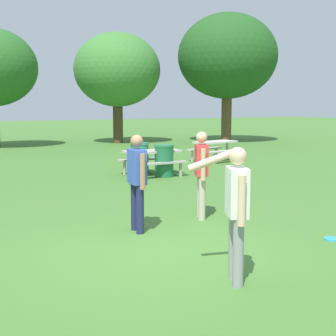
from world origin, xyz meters
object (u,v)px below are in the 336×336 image
object	(u,v)px
person_catcher	(236,204)
picnic_table_far	(215,147)
picnic_table_near	(152,157)
trash_can_further_along	(140,158)
person_bystander	(137,177)
tree_slender_mid	(227,57)
trash_can_beside_table	(164,160)
frisbee	(332,239)
person_thrower	(201,169)
tree_far_right	(117,70)

from	to	relation	value
person_catcher	picnic_table_far	distance (m)	12.33
picnic_table_near	trash_can_further_along	bearing A→B (deg)	99.39
person_bystander	picnic_table_near	distance (m)	6.37
person_catcher	picnic_table_far	xyz separation A→B (m)	(6.76, 10.30, -0.40)
person_bystander	tree_slender_mid	distance (m)	20.35
person_bystander	picnic_table_far	size ratio (longest dim) A/B	0.84
picnic_table_near	trash_can_beside_table	bearing A→B (deg)	-54.62
picnic_table_near	tree_slender_mid	bearing A→B (deg)	45.05
trash_can_beside_table	trash_can_further_along	size ratio (longest dim) A/B	1.00
trash_can_beside_table	trash_can_further_along	xyz separation A→B (m)	(-0.34, 1.00, 0.00)
picnic_table_near	frisbee	bearing A→B (deg)	-94.31
frisbee	picnic_table_near	xyz separation A→B (m)	(0.56, 7.48, 0.55)
person_thrower	person_catcher	size ratio (longest dim) A/B	1.00
tree_far_right	tree_slender_mid	xyz separation A→B (m)	(5.88, -2.23, 0.83)
picnic_table_near	tree_far_right	xyz separation A→B (m)	(3.86, 11.99, 3.49)
person_catcher	picnic_table_near	xyz separation A→B (m)	(3.01, 8.20, -0.40)
tree_far_right	person_thrower	bearing A→B (deg)	-107.62
person_thrower	person_bystander	bearing A→B (deg)	-169.21
person_catcher	trash_can_beside_table	distance (m)	8.53
tree_far_right	person_bystander	bearing A→B (deg)	-111.56
person_thrower	trash_can_further_along	distance (m)	6.16
person_bystander	trash_can_beside_table	world-z (taller)	person_bystander
person_bystander	tree_far_right	distance (m)	19.12
picnic_table_near	person_thrower	bearing A→B (deg)	-107.08
tree_slender_mid	person_thrower	bearing A→B (deg)	-127.07
person_catcher	person_bystander	world-z (taller)	same
picnic_table_near	tree_far_right	size ratio (longest dim) A/B	0.28
picnic_table_far	trash_can_further_along	distance (m)	4.12
person_catcher	picnic_table_near	distance (m)	8.75
picnic_table_near	tree_far_right	world-z (taller)	tree_far_right
trash_can_further_along	tree_slender_mid	xyz separation A→B (m)	(9.85, 9.09, 4.40)
picnic_table_far	tree_slender_mid	distance (m)	10.63
person_bystander	picnic_table_far	bearing A→B (deg)	48.34
person_bystander	frisbee	world-z (taller)	person_bystander
person_catcher	picnic_table_near	size ratio (longest dim) A/B	0.96
trash_can_further_along	tree_far_right	distance (m)	12.52
person_thrower	person_bystander	distance (m)	1.47
trash_can_further_along	tree_far_right	xyz separation A→B (m)	(3.97, 11.32, 3.57)
person_catcher	picnic_table_near	bearing A→B (deg)	69.83
person_catcher	tree_far_right	size ratio (longest dim) A/B	0.27
person_bystander	tree_slender_mid	bearing A→B (deg)	50.10
trash_can_beside_table	tree_slender_mid	world-z (taller)	tree_slender_mid
frisbee	trash_can_further_along	size ratio (longest dim) A/B	0.26
picnic_table_near	picnic_table_far	bearing A→B (deg)	29.29
frisbee	tree_far_right	xyz separation A→B (m)	(4.42, 19.47, 4.04)
trash_can_beside_table	tree_slender_mid	bearing A→B (deg)	46.70
trash_can_beside_table	frisbee	bearing A→B (deg)	-96.37
person_thrower	tree_far_right	distance (m)	18.39
picnic_table_far	tree_slender_mid	size ratio (longest dim) A/B	0.27
trash_can_further_along	tree_slender_mid	world-z (taller)	tree_slender_mid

